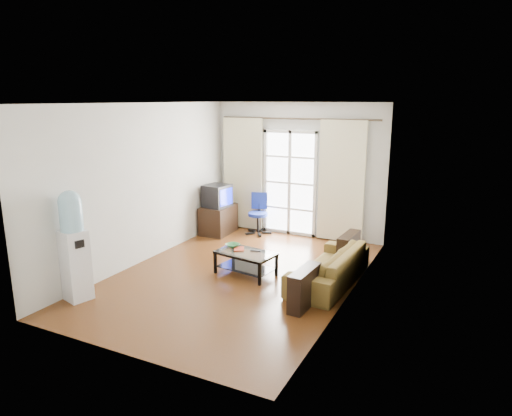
{
  "coord_description": "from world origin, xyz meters",
  "views": [
    {
      "loc": [
        3.3,
        -6.03,
        2.76
      ],
      "look_at": [
        0.16,
        0.35,
        1.06
      ],
      "focal_mm": 32.0,
      "sensor_mm": 36.0,
      "label": 1
    }
  ],
  "objects": [
    {
      "name": "bowl",
      "position": [
        -0.21,
        0.23,
        0.41
      ],
      "size": [
        0.35,
        0.35,
        0.05
      ],
      "primitive_type": "imported",
      "rotation": [
        0.0,
        0.0,
        -0.3
      ],
      "color": "#2D7D32",
      "rests_on": "coffee_table"
    },
    {
      "name": "floor",
      "position": [
        0.0,
        0.0,
        0.0
      ],
      "size": [
        5.2,
        5.2,
        0.0
      ],
      "primitive_type": "plane",
      "color": "brown",
      "rests_on": "ground"
    },
    {
      "name": "tv_stand",
      "position": [
        -1.5,
        1.92,
        0.29
      ],
      "size": [
        0.57,
        0.82,
        0.59
      ],
      "primitive_type": "cube",
      "rotation": [
        0.0,
        0.0,
        0.04
      ],
      "color": "black",
      "rests_on": "floor"
    },
    {
      "name": "french_door",
      "position": [
        -0.15,
        2.54,
        1.07
      ],
      "size": [
        1.16,
        0.06,
        2.15
      ],
      "color": "white",
      "rests_on": "wall_back"
    },
    {
      "name": "water_cooler",
      "position": [
        -1.6,
        -1.77,
        0.82
      ],
      "size": [
        0.39,
        0.39,
        1.57
      ],
      "rotation": [
        0.0,
        0.0,
        -0.27
      ],
      "color": "silver",
      "rests_on": "floor"
    },
    {
      "name": "curtain_rod",
      "position": [
        0.0,
        2.5,
        2.38
      ],
      "size": [
        3.3,
        0.04,
        0.04
      ],
      "primitive_type": "cylinder",
      "rotation": [
        0.0,
        1.57,
        0.0
      ],
      "color": "#4C3F2D",
      "rests_on": "wall_back"
    },
    {
      "name": "book",
      "position": [
        -0.13,
        0.12,
        0.39
      ],
      "size": [
        0.35,
        0.36,
        0.02
      ],
      "primitive_type": "imported",
      "rotation": [
        0.0,
        0.0,
        0.49
      ],
      "color": "#A52D14",
      "rests_on": "coffee_table"
    },
    {
      "name": "wall_back",
      "position": [
        0.0,
        2.6,
        1.35
      ],
      "size": [
        3.6,
        0.02,
        2.7
      ],
      "primitive_type": "cube",
      "color": "beige",
      "rests_on": "floor"
    },
    {
      "name": "remote",
      "position": [
        0.22,
        0.2,
        0.39
      ],
      "size": [
        0.17,
        0.09,
        0.02
      ],
      "primitive_type": "cube",
      "rotation": [
        0.0,
        0.0,
        0.27
      ],
      "color": "black",
      "rests_on": "coffee_table"
    },
    {
      "name": "sofa",
      "position": [
        1.4,
        0.36,
        0.27
      ],
      "size": [
        1.93,
        0.93,
        0.54
      ],
      "primitive_type": "imported",
      "rotation": [
        0.0,
        0.0,
        -1.63
      ],
      "color": "brown",
      "rests_on": "floor"
    },
    {
      "name": "curtain_left",
      "position": [
        -1.2,
        2.48,
        1.2
      ],
      "size": [
        0.9,
        0.07,
        2.35
      ],
      "primitive_type": "cube",
      "color": "beige",
      "rests_on": "curtain_rod"
    },
    {
      "name": "curtain_right",
      "position": [
        0.95,
        2.48,
        1.2
      ],
      "size": [
        0.9,
        0.07,
        2.35
      ],
      "primitive_type": "cube",
      "color": "beige",
      "rests_on": "curtain_rod"
    },
    {
      "name": "crt_tv",
      "position": [
        -1.5,
        1.86,
        0.82
      ],
      "size": [
        0.55,
        0.55,
        0.46
      ],
      "rotation": [
        0.0,
        0.0,
        -0.12
      ],
      "color": "black",
      "rests_on": "tv_stand"
    },
    {
      "name": "task_chair",
      "position": [
        -0.74,
        2.28,
        0.25
      ],
      "size": [
        0.72,
        0.72,
        0.84
      ],
      "rotation": [
        0.0,
        0.0,
        0.3
      ],
      "color": "black",
      "rests_on": "floor"
    },
    {
      "name": "wall_left",
      "position": [
        -1.8,
        0.0,
        1.35
      ],
      "size": [
        0.02,
        5.2,
        2.7
      ],
      "primitive_type": "cube",
      "color": "beige",
      "rests_on": "floor"
    },
    {
      "name": "wall_right",
      "position": [
        1.8,
        0.0,
        1.35
      ],
      "size": [
        0.02,
        5.2,
        2.7
      ],
      "primitive_type": "cube",
      "color": "beige",
      "rests_on": "floor"
    },
    {
      "name": "coffee_table",
      "position": [
        0.1,
        0.09,
        0.24
      ],
      "size": [
        1.0,
        0.67,
        0.38
      ],
      "rotation": [
        0.0,
        0.0,
        -0.15
      ],
      "color": "silver",
      "rests_on": "floor"
    },
    {
      "name": "ceiling",
      "position": [
        0.0,
        0.0,
        2.7
      ],
      "size": [
        5.2,
        5.2,
        0.0
      ],
      "primitive_type": "plane",
      "rotation": [
        3.14,
        0.0,
        0.0
      ],
      "color": "white",
      "rests_on": "wall_back"
    },
    {
      "name": "wall_front",
      "position": [
        0.0,
        -2.6,
        1.35
      ],
      "size": [
        3.6,
        0.02,
        2.7
      ],
      "primitive_type": "cube",
      "color": "beige",
      "rests_on": "floor"
    },
    {
      "name": "radiator",
      "position": [
        0.8,
        2.5,
        0.33
      ],
      "size": [
        0.64,
        0.12,
        0.64
      ],
      "primitive_type": "cube",
      "color": "#99999C",
      "rests_on": "floor"
    }
  ]
}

